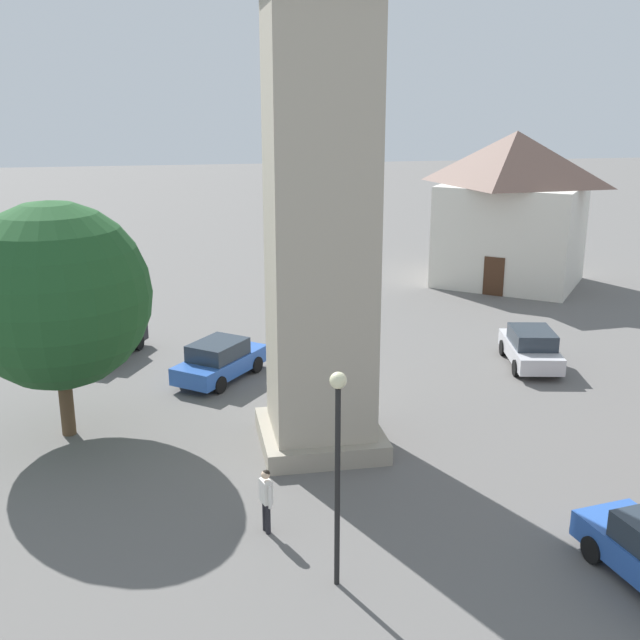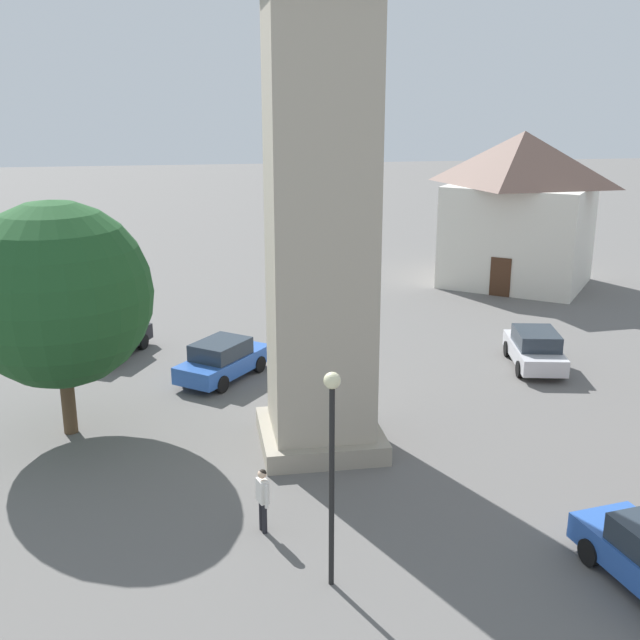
# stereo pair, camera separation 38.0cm
# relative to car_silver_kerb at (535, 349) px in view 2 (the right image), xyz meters

# --- Properties ---
(ground_plane) EXTENTS (200.00, 200.00, 0.00)m
(ground_plane) POSITION_rel_car_silver_kerb_xyz_m (-9.56, -5.57, -0.76)
(ground_plane) COLOR #605E5B
(car_silver_kerb) EXTENTS (2.49, 4.39, 1.53)m
(car_silver_kerb) POSITION_rel_car_silver_kerb_xyz_m (0.00, 0.00, 0.00)
(car_silver_kerb) COLOR silver
(car_silver_kerb) RESTS_ON ground
(car_red_corner) EXTENTS (3.89, 4.28, 1.53)m
(car_red_corner) POSITION_rel_car_silver_kerb_xyz_m (-12.27, 0.70, 0.00)
(car_red_corner) COLOR #2D5BB7
(car_red_corner) RESTS_ON ground
(car_white_side) EXTENTS (3.32, 4.45, 1.53)m
(car_white_side) POSITION_rel_car_silver_kerb_xyz_m (-16.74, 4.11, 0.00)
(car_white_side) COLOR black
(car_white_side) RESTS_ON ground
(pedestrian) EXTENTS (0.32, 0.54, 1.69)m
(pedestrian) POSITION_rel_car_silver_kerb_xyz_m (-11.77, -10.23, 0.25)
(pedestrian) COLOR black
(pedestrian) RESTS_ON ground
(tree) EXTENTS (5.79, 5.79, 7.47)m
(tree) POSITION_rel_car_silver_kerb_xyz_m (-17.33, -3.39, 3.80)
(tree) COLOR brown
(tree) RESTS_ON ground
(building_shop_left) EXTENTS (10.24, 10.06, 8.53)m
(building_shop_left) POSITION_rel_car_silver_kerb_xyz_m (4.89, 13.39, 3.60)
(building_shop_left) COLOR silver
(building_shop_left) RESTS_ON ground
(lamp_post) EXTENTS (0.36, 0.36, 5.01)m
(lamp_post) POSITION_rel_car_silver_kerb_xyz_m (-10.48, -12.62, 2.59)
(lamp_post) COLOR black
(lamp_post) RESTS_ON ground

